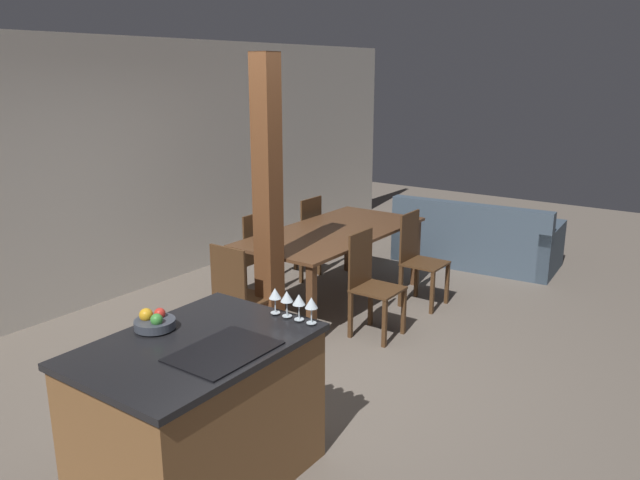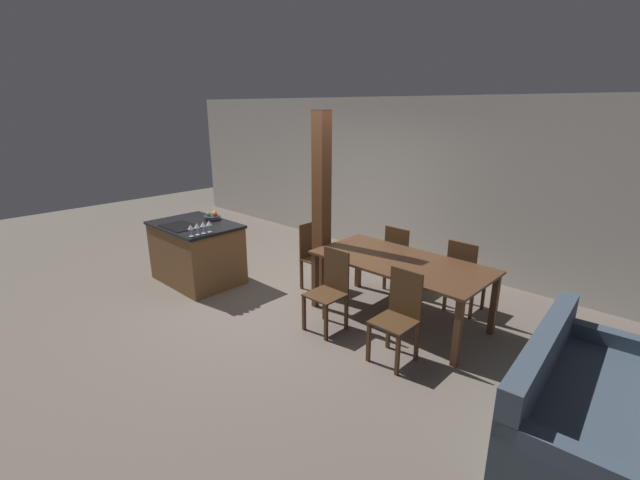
# 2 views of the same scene
# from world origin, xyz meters

# --- Properties ---
(ground_plane) EXTENTS (16.00, 16.00, 0.00)m
(ground_plane) POSITION_xyz_m (0.00, 0.00, 0.00)
(ground_plane) COLOR #665B51
(wall_back) EXTENTS (11.20, 0.08, 2.70)m
(wall_back) POSITION_xyz_m (0.00, 2.69, 1.35)
(wall_back) COLOR beige
(wall_back) RESTS_ON ground_plane
(kitchen_island) EXTENTS (1.31, 0.93, 0.91)m
(kitchen_island) POSITION_xyz_m (-1.41, -0.37, 0.45)
(kitchen_island) COLOR brown
(kitchen_island) RESTS_ON ground_plane
(fruit_bowl) EXTENTS (0.24, 0.24, 0.11)m
(fruit_bowl) POSITION_xyz_m (-1.42, -0.05, 0.95)
(fruit_bowl) COLOR #383D47
(fruit_bowl) RESTS_ON kitchen_island
(wine_glass_near) EXTENTS (0.08, 0.08, 0.16)m
(wine_glass_near) POSITION_xyz_m (-0.83, -0.76, 1.03)
(wine_glass_near) COLOR silver
(wine_glass_near) RESTS_ON kitchen_island
(wine_glass_middle) EXTENTS (0.08, 0.08, 0.16)m
(wine_glass_middle) POSITION_xyz_m (-0.83, -0.66, 1.03)
(wine_glass_middle) COLOR silver
(wine_glass_middle) RESTS_ON kitchen_island
(wine_glass_far) EXTENTS (0.08, 0.08, 0.16)m
(wine_glass_far) POSITION_xyz_m (-0.83, -0.57, 1.03)
(wine_glass_far) COLOR silver
(wine_glass_far) RESTS_ON kitchen_island
(wine_glass_end) EXTENTS (0.08, 0.08, 0.16)m
(wine_glass_end) POSITION_xyz_m (-0.83, -0.48, 1.03)
(wine_glass_end) COLOR silver
(wine_glass_end) RESTS_ON kitchen_island
(dining_table) EXTENTS (2.12, 1.03, 0.78)m
(dining_table) POSITION_xyz_m (1.49, 0.67, 0.69)
(dining_table) COLOR #51331E
(dining_table) RESTS_ON ground_plane
(dining_chair_near_left) EXTENTS (0.40, 0.40, 0.96)m
(dining_chair_near_left) POSITION_xyz_m (1.01, -0.07, 0.50)
(dining_chair_near_left) COLOR #472D19
(dining_chair_near_left) RESTS_ON ground_plane
(dining_chair_near_right) EXTENTS (0.40, 0.40, 0.96)m
(dining_chair_near_right) POSITION_xyz_m (1.97, -0.07, 0.50)
(dining_chair_near_right) COLOR #472D19
(dining_chair_near_right) RESTS_ON ground_plane
(dining_chair_far_left) EXTENTS (0.40, 0.40, 0.96)m
(dining_chair_far_left) POSITION_xyz_m (1.01, 1.41, 0.50)
(dining_chair_far_left) COLOR #472D19
(dining_chair_far_left) RESTS_ON ground_plane
(dining_chair_far_right) EXTENTS (0.40, 0.40, 0.96)m
(dining_chair_far_right) POSITION_xyz_m (1.97, 1.41, 0.50)
(dining_chair_far_right) COLOR #472D19
(dining_chair_far_right) RESTS_ON ground_plane
(dining_chair_head_end) EXTENTS (0.40, 0.40, 0.96)m
(dining_chair_head_end) POSITION_xyz_m (0.05, 0.67, 0.50)
(dining_chair_head_end) COLOR #472D19
(dining_chair_head_end) RESTS_ON ground_plane
(couch) EXTENTS (1.05, 2.01, 0.83)m
(couch) POSITION_xyz_m (3.66, -0.02, 0.28)
(couch) COLOR #3D4C5B
(couch) RESTS_ON ground_plane
(timber_post) EXTENTS (0.19, 0.19, 2.51)m
(timber_post) POSITION_xyz_m (0.31, 0.53, 1.25)
(timber_post) COLOR brown
(timber_post) RESTS_ON ground_plane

